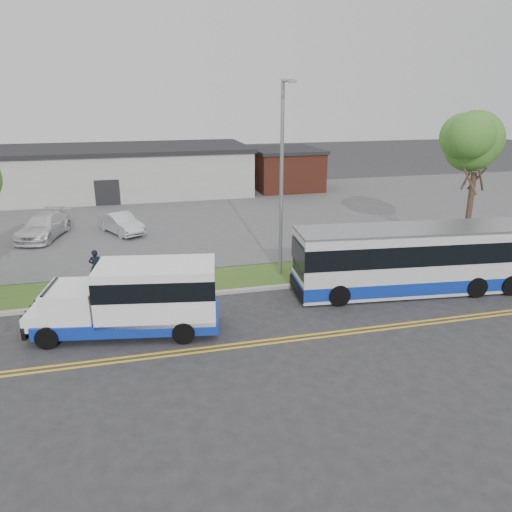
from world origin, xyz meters
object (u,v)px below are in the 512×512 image
object	(u,v)px
parked_car_a	(121,223)
parked_car_b	(44,226)
shuttle_bus	(139,297)
transit_bus	(413,259)
tree_east	(478,147)
pedestrian	(96,266)
streetlight_near	(282,174)

from	to	relation	value
parked_car_a	parked_car_b	xyz separation A→B (m)	(-4.79, 0.12, 0.08)
shuttle_bus	transit_bus	distance (m)	12.66
parked_car_a	transit_bus	bearing A→B (deg)	-73.11
tree_east	parked_car_b	distance (m)	26.27
pedestrian	parked_car_b	distance (m)	9.86
transit_bus	pedestrian	world-z (taller)	transit_bus
parked_car_b	parked_car_a	bearing A→B (deg)	13.14
shuttle_bus	pedestrian	distance (m)	6.05
shuttle_bus	tree_east	bearing A→B (deg)	24.86
parked_car_b	shuttle_bus	bearing A→B (deg)	-54.96
parked_car_a	parked_car_b	world-z (taller)	parked_car_b
parked_car_a	parked_car_b	bearing A→B (deg)	150.81
tree_east	parked_car_a	distance (m)	22.01
tree_east	shuttle_bus	bearing A→B (deg)	-164.85
tree_east	parked_car_a	world-z (taller)	tree_east
shuttle_bus	parked_car_a	size ratio (longest dim) A/B	1.82
transit_bus	pedestrian	distance (m)	15.21
streetlight_near	shuttle_bus	distance (m)	9.33
shuttle_bus	transit_bus	size ratio (longest dim) A/B	0.66
pedestrian	parked_car_a	distance (m)	9.12
tree_east	transit_bus	xyz separation A→B (m)	(-5.57, -3.70, -4.64)
shuttle_bus	transit_bus	world-z (taller)	transit_bus
parked_car_a	streetlight_near	bearing A→B (deg)	-79.63
transit_bus	parked_car_a	world-z (taller)	transit_bus
streetlight_near	shuttle_bus	world-z (taller)	streetlight_near
pedestrian	parked_car_b	bearing A→B (deg)	-68.80
shuttle_bus	transit_bus	bearing A→B (deg)	15.25
streetlight_near	transit_bus	world-z (taller)	streetlight_near
parked_car_b	streetlight_near	bearing A→B (deg)	-24.23
tree_east	shuttle_bus	size ratio (longest dim) A/B	1.10
shuttle_bus	parked_car_a	xyz separation A→B (m)	(-0.76, 14.76, -0.71)
streetlight_near	parked_car_b	distance (m)	16.90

